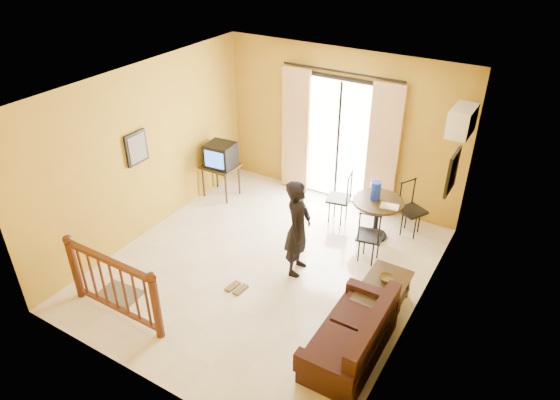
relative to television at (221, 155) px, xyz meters
The scene contains 19 objects.
ground 2.50m from the television, 37.34° to the right, with size 5.00×5.00×0.00m, color beige.
room_shell 2.50m from the television, 37.34° to the right, with size 5.00×5.00×5.00m.
balcony_door 2.15m from the television, 28.28° to the left, with size 2.25×0.14×2.46m.
tv_table 0.30m from the television, behind, with size 0.63×0.52×0.63m.
television is the anchor object (origin of this frame).
picture_left 1.80m from the television, 102.03° to the right, with size 0.05×0.42×0.52m.
dining_table 3.01m from the television, ahead, with size 0.83×0.83×0.69m.
water_jug 2.93m from the television, ahead, with size 0.17×0.17×0.31m, color #122BAE.
serving_tray 3.22m from the television, ahead, with size 0.28×0.18×0.02m, color beige.
dining_chairs 3.07m from the television, ahead, with size 1.72×1.54×0.95m.
air_conditioner 4.20m from the television, ahead, with size 0.31×0.60×0.40m.
botanical_print 4.17m from the television, ahead, with size 0.05×0.50×0.60m.
coffee_table 4.02m from the television, 20.86° to the right, with size 0.55×0.99×0.44m.
bowl 3.96m from the television, 19.32° to the right, with size 0.20×0.20×0.06m, color brown.
sofa 4.44m from the television, 32.30° to the right, with size 0.73×1.55×0.74m.
standing_person 2.63m from the television, 28.26° to the right, with size 0.56×0.36×1.52m, color black.
stair_balustrade 3.42m from the television, 77.79° to the right, with size 1.63×0.13×1.04m.
doormat 3.18m from the television, 82.09° to the right, with size 0.60×0.40×0.02m, color #555044.
sandals 2.86m from the television, 49.41° to the right, with size 0.27×0.26×0.03m.
Camera 1 is at (3.31, -5.09, 4.80)m, focal length 32.00 mm.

